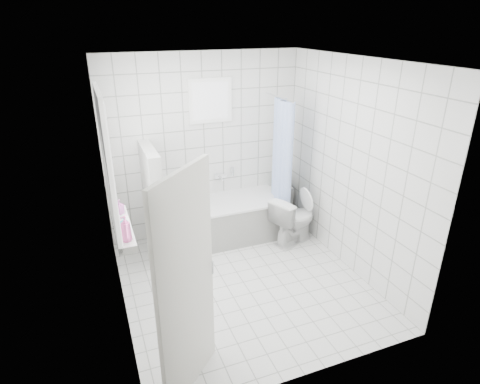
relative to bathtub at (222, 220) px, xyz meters
name	(u,v)px	position (x,y,z in m)	size (l,w,h in m)	color
ground	(243,282)	(-0.11, -1.13, -0.29)	(3.00, 3.00, 0.00)	white
ceiling	(244,60)	(-0.11, -1.13, 2.31)	(3.00, 3.00, 0.00)	white
wall_back	(204,147)	(-0.11, 0.37, 1.01)	(2.80, 0.02, 2.60)	white
wall_front	(316,252)	(-0.11, -2.62, 1.01)	(2.80, 0.02, 2.60)	white
wall_left	(112,204)	(-1.51, -1.13, 1.01)	(0.02, 3.00, 2.60)	white
wall_right	(351,168)	(1.29, -1.13, 1.01)	(0.02, 3.00, 2.60)	white
window_left	(110,165)	(-1.47, -0.83, 1.31)	(0.01, 0.90, 1.40)	white
window_back	(211,101)	(-0.01, 0.33, 1.66)	(0.50, 0.01, 0.50)	white
window_sill	(123,228)	(-1.42, -0.83, 0.57)	(0.18, 1.02, 0.08)	white
door	(187,289)	(-1.08, -2.32, 0.71)	(0.04, 0.80, 2.00)	silver
bathtub	(222,220)	(0.00, 0.00, 0.00)	(1.79, 0.77, 0.58)	white
partition_wall	(153,203)	(-0.96, -0.05, 0.46)	(0.15, 0.85, 1.50)	white
tiled_ledge	(278,203)	(1.04, 0.25, -0.02)	(0.40, 0.24, 0.55)	white
toilet	(294,220)	(0.92, -0.48, 0.07)	(0.40, 0.70, 0.71)	white
curtain_rod	(279,97)	(0.84, -0.03, 1.71)	(0.02, 0.02, 0.80)	silver
shower_curtain	(281,164)	(0.84, -0.16, 0.81)	(0.14, 0.48, 1.78)	#4B74DD
tub_faucet	(220,176)	(0.10, 0.33, 0.56)	(0.18, 0.06, 0.06)	silver
sill_bottles	(124,223)	(-1.41, -1.03, 0.73)	(0.15, 0.79, 0.28)	#B2599F
ledge_bottles	(283,181)	(1.07, 0.21, 0.37)	(0.18, 0.18, 0.25)	gold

